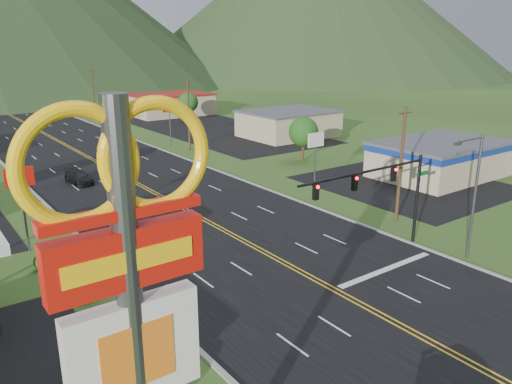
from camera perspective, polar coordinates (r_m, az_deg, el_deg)
pylon_sign at (r=12.00m, az=-14.18°, el=-12.06°), size 4.32×0.60×14.00m
traffic_signal at (r=36.21m, az=14.37°, el=0.75°), size 13.10×0.43×7.00m
streetlight_east at (r=37.85m, az=23.57°, el=0.31°), size 3.28×0.25×9.00m
building_east_near at (r=61.76m, az=20.37°, el=3.81°), size 15.40×10.40×4.10m
building_east_mid at (r=83.05m, az=3.72°, el=7.83°), size 14.40×11.40×4.30m
building_east_far at (r=110.08m, az=-9.86°, el=9.86°), size 16.40×12.40×4.50m
pole_sign_west_a at (r=39.75m, az=-25.32°, el=0.64°), size 2.00×0.18×6.40m
pole_sign_east_a at (r=50.23m, az=6.85°, el=5.22°), size 2.00×0.18×6.40m
pole_sign_east_b at (r=76.45m, az=-9.87°, el=9.04°), size 2.00×0.18×6.40m
tree_east_a at (r=65.12m, az=5.45°, el=6.86°), size 3.84×3.84×5.82m
tree_east_b at (r=98.40m, az=-7.77°, el=10.12°), size 3.84×3.84×5.82m
utility_pole_a at (r=44.01m, az=16.22°, el=3.13°), size 1.60×0.28×10.00m
utility_pole_b at (r=72.27m, az=-7.71°, el=8.76°), size 1.60×0.28×10.00m
utility_pole_c at (r=108.88m, az=-18.09°, el=10.74°), size 1.60×0.28×10.00m
utility_pole_d at (r=147.27m, az=-23.21°, el=11.59°), size 1.60×0.28×10.00m
car_dark_mid at (r=58.37m, az=-19.58°, el=1.57°), size 2.30×4.81×1.35m
car_red_far at (r=70.47m, az=-14.69°, el=4.52°), size 2.13×4.58×1.45m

